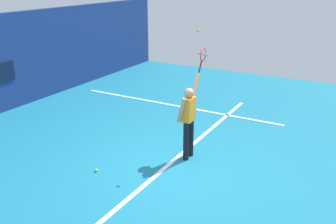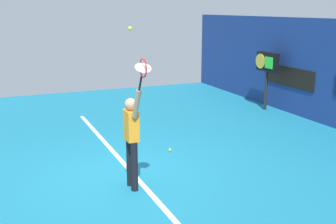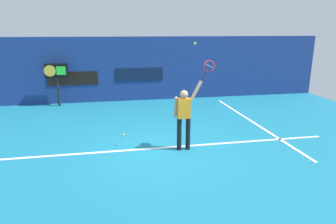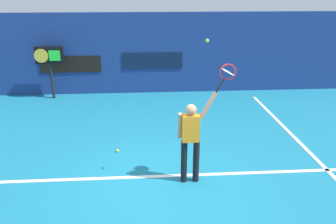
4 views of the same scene
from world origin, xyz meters
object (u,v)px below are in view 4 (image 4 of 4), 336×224
spare_ball (117,151)px  tennis_racket (227,74)px  tennis_ball (207,41)px  scoreboard_clock (49,58)px  tennis_player (191,137)px

spare_ball → tennis_racket: bearing=-32.4°
tennis_ball → scoreboard_clock: 7.58m
scoreboard_clock → tennis_player: bearing=-54.7°
tennis_ball → scoreboard_clock: tennis_ball is taller
tennis_player → spare_ball: (-1.60, 1.43, -0.98)m
tennis_racket → scoreboard_clock: 7.69m
tennis_player → tennis_racket: tennis_racket is taller
scoreboard_clock → spare_ball: size_ratio=27.38×
tennis_racket → tennis_ball: (-0.41, -0.07, 0.62)m
tennis_racket → spare_ball: 3.49m
tennis_player → spare_ball: 2.35m
tennis_racket → scoreboard_clock: bearing=129.3°
scoreboard_clock → spare_ball: (2.59, -4.49, -1.43)m
scoreboard_clock → tennis_racket: bearing=-50.7°
tennis_ball → spare_ball: 3.73m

